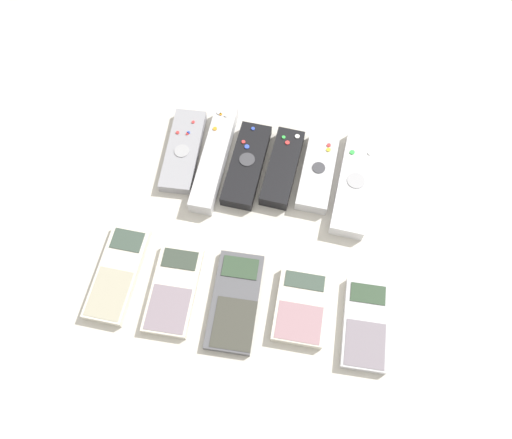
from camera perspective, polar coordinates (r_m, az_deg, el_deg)
name	(u,v)px	position (r m, az deg, el deg)	size (l,w,h in m)	color
ground_plane	(253,237)	(0.83, -0.34, -2.04)	(3.00, 3.00, 0.00)	beige
remote_0	(183,150)	(0.91, -8.30, 7.82)	(0.07, 0.17, 0.02)	gray
remote_1	(214,158)	(0.89, -4.78, 7.04)	(0.04, 0.21, 0.03)	#B7B7BC
remote_2	(247,165)	(0.88, -1.07, 6.27)	(0.06, 0.17, 0.02)	black
remote_3	(282,168)	(0.88, 3.04, 5.95)	(0.06, 0.15, 0.03)	black
remote_4	(318,171)	(0.88, 7.09, 5.48)	(0.06, 0.15, 0.03)	#B7B7BC
remote_5	(355,182)	(0.88, 11.26, 4.21)	(0.07, 0.20, 0.03)	silver
calculator_0	(118,273)	(0.82, -15.50, -5.92)	(0.06, 0.16, 0.02)	beige
calculator_1	(174,290)	(0.80, -9.39, -7.92)	(0.07, 0.15, 0.02)	beige
calculator_2	(235,301)	(0.78, -2.42, -9.30)	(0.08, 0.16, 0.01)	#4C4C51
calculator_3	(301,307)	(0.78, 5.17, -9.90)	(0.08, 0.12, 0.02)	beige
calculator_4	(365,324)	(0.79, 12.40, -11.63)	(0.07, 0.14, 0.02)	#B2B2B7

